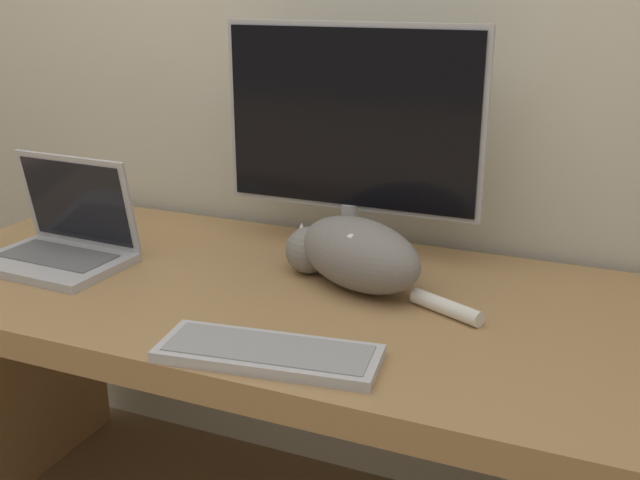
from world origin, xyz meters
name	(u,v)px	position (x,y,z in m)	size (l,w,h in m)	color
wall_back	(344,8)	(0.00, 0.84, 1.30)	(6.40, 0.06, 2.60)	beige
desk	(267,346)	(0.00, 0.39, 0.59)	(1.66, 0.78, 0.74)	#A37A4C
monitor	(351,131)	(0.10, 0.64, 1.04)	(0.62, 0.17, 0.54)	#B2B2B7
laptop	(62,242)	(-0.50, 0.34, 0.79)	(0.34, 0.25, 0.24)	#B7B7BC
external_keyboard	(268,353)	(0.16, 0.09, 0.75)	(0.41, 0.19, 0.02)	#BCBCC1
cat	(355,253)	(0.18, 0.46, 0.81)	(0.47, 0.28, 0.15)	gray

